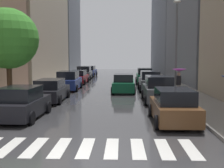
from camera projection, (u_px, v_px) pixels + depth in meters
ground_plane at (111, 84)px, 32.45m from camera, size 28.00×72.00×0.04m
sidewalk_left at (56, 83)px, 32.67m from camera, size 3.00×72.00×0.15m
sidewalk_right at (167, 83)px, 32.21m from camera, size 3.00×72.00×0.15m
crosswalk_stripes at (86, 148)px, 9.71m from camera, size 7.65×2.20×0.01m
building_left_mid at (32, 0)px, 37.69m from camera, size 6.00×19.80×21.60m
building_left_far at (60, 10)px, 55.10m from camera, size 6.00×13.55×24.37m
building_right_mid at (202, 33)px, 33.82m from camera, size 6.00×18.01×11.95m
building_right_far at (173, 14)px, 53.30m from camera, size 6.00×21.55×22.25m
parked_car_left_nearest at (21, 103)px, 14.25m from camera, size 2.22×4.20×1.64m
parked_car_left_second at (51, 91)px, 19.80m from camera, size 2.10×4.72×1.56m
parked_car_left_third at (69, 81)px, 26.31m from camera, size 2.16×4.52×1.79m
parked_car_left_fourth at (79, 77)px, 32.41m from camera, size 2.05×4.50×1.56m
parked_car_left_fifth at (84, 73)px, 38.69m from camera, size 2.22×4.79×1.81m
parked_car_left_sixth at (89, 71)px, 44.75m from camera, size 2.26×4.63×1.63m
parked_car_right_nearest at (174, 107)px, 13.31m from camera, size 2.08×4.13×1.64m
parked_car_right_second at (158, 90)px, 19.44m from camera, size 2.16×4.48×1.82m
parked_car_right_third at (150, 81)px, 26.05m from camera, size 2.10×4.55×1.81m
parked_car_right_fourth at (144, 76)px, 32.71m from camera, size 2.09×4.40×1.81m
car_midroad at (124, 83)px, 24.77m from camera, size 2.18×4.73×1.63m
pedestrian_by_kerb at (179, 76)px, 21.13m from camera, size 1.11×1.11×2.06m
street_tree_left at (8, 39)px, 19.34m from camera, size 4.21×4.21×6.34m
lamp_post_right at (176, 41)px, 22.11m from camera, size 0.60×0.28×7.40m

